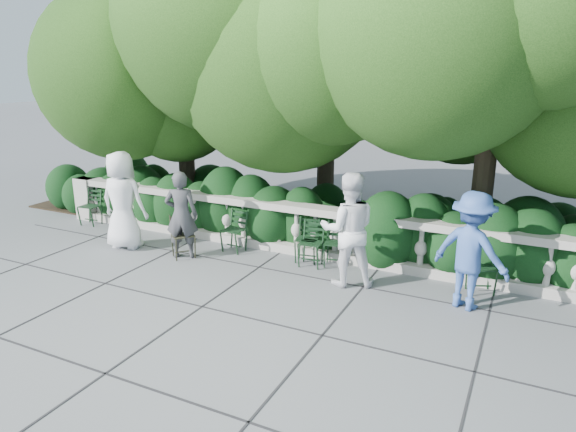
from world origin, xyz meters
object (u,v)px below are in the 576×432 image
at_px(chair_a, 87,226).
at_px(person_casual_man, 348,230).
at_px(chair_weathered, 186,260).
at_px(person_woman_grey, 181,215).
at_px(person_older_blue, 471,251).
at_px(person_businessman, 123,201).
at_px(chair_d, 334,269).
at_px(chair_e, 305,264).
at_px(chair_c, 308,268).
at_px(chair_b, 230,253).
at_px(chair_f, 482,296).

xyz_separation_m(chair_a, person_casual_man, (6.51, -0.43, 0.97)).
relative_size(chair_weathered, person_woman_grey, 0.50).
relative_size(person_woman_grey, person_older_blue, 0.93).
bearing_deg(chair_weathered, person_businessman, 128.09).
relative_size(chair_weathered, person_businessman, 0.42).
xyz_separation_m(person_casual_man, person_older_blue, (1.95, -0.02, -0.06)).
xyz_separation_m(person_businessman, person_woman_grey, (1.39, 0.07, -0.14)).
distance_m(chair_d, chair_e, 0.57).
distance_m(chair_a, person_businessman, 2.20).
height_order(chair_a, person_older_blue, person_older_blue).
height_order(chair_a, chair_weathered, same).
bearing_deg(person_older_blue, chair_d, 6.33).
bearing_deg(chair_a, chair_d, -4.36).
bearing_deg(chair_c, chair_d, 18.19).
xyz_separation_m(chair_b, chair_weathered, (-0.57, -0.66, 0.00)).
bearing_deg(chair_f, chair_a, 156.24).
relative_size(chair_b, chair_f, 1.00).
bearing_deg(person_woman_grey, person_businessman, -21.85).
bearing_deg(person_casual_man, chair_f, 167.92).
distance_m(chair_f, chair_weathered, 5.35).
height_order(chair_f, chair_weathered, same).
bearing_deg(person_businessman, chair_c, -178.84).
distance_m(chair_a, person_casual_man, 6.60).
bearing_deg(chair_a, person_woman_grey, -16.09).
bearing_deg(chair_e, person_businessman, -178.86).
distance_m(chair_f, person_older_blue, 1.06).
height_order(chair_b, chair_c, same).
bearing_deg(chair_d, person_businessman, 179.75).
relative_size(chair_d, person_older_blue, 0.46).
distance_m(chair_a, chair_c, 5.65).
bearing_deg(chair_weathered, chair_d, -33.66).
xyz_separation_m(chair_e, chair_weathered, (-2.14, -0.79, 0.00)).
relative_size(chair_f, person_older_blue, 0.46).
bearing_deg(person_casual_man, chair_e, -50.90).
relative_size(person_businessman, person_woman_grey, 1.17).
bearing_deg(chair_c, chair_e, 123.95).
height_order(chair_e, chair_f, same).
xyz_separation_m(chair_c, chair_d, (0.43, 0.19, 0.00)).
bearing_deg(chair_b, person_woman_grey, -137.39).
bearing_deg(chair_e, person_older_blue, -20.39).
height_order(chair_b, chair_e, same).
bearing_deg(person_businessman, person_casual_man, 175.61).
bearing_deg(chair_b, person_older_blue, -0.68).
xyz_separation_m(chair_b, person_casual_man, (2.57, -0.37, 0.97)).
bearing_deg(chair_f, chair_d, 154.96).
xyz_separation_m(chair_b, person_woman_grey, (-0.70, -0.56, 0.85)).
relative_size(chair_a, chair_d, 1.00).
bearing_deg(chair_c, chair_a, 172.70).
bearing_deg(chair_b, chair_c, 2.82).
bearing_deg(chair_b, chair_a, -176.70).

